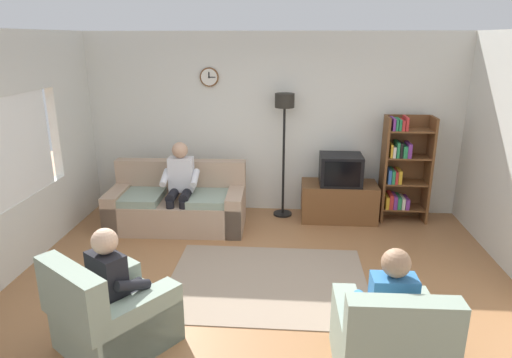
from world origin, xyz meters
The scene contains 13 objects.
ground_plane centered at (0.00, 0.00, 0.00)m, with size 12.00×12.00×0.00m, color #9E6B42.
back_wall_assembly centered at (0.00, 2.66, 1.35)m, with size 6.20×0.17×2.70m.
couch centered at (-1.32, 1.81, 0.31)m, with size 1.92×0.93×0.90m.
tv_stand centered at (1.01, 2.25, 0.28)m, with size 1.10×0.56×0.56m.
tv centered at (1.01, 2.23, 0.78)m, with size 0.60×0.49×0.44m.
bookshelf centered at (1.90, 2.32, 0.79)m, with size 0.68×0.36×1.55m.
floor_lamp centered at (0.18, 2.35, 1.45)m, with size 0.28×0.28×1.85m.
armchair_near_window centered at (-1.24, -0.86, 0.29)m, with size 1.16×1.18×0.90m.
armchair_near_bookshelf centered at (1.07, -1.06, 0.29)m, with size 0.82×0.89×0.90m.
area_rug centered at (0.05, 0.32, 0.01)m, with size 2.20×1.70×0.01m, color gray.
person_on_couch centered at (-1.24, 1.70, 0.70)m, with size 0.52×0.54×1.24m.
person_in_left_armchair centered at (-1.18, -0.79, 0.60)m, with size 0.62×0.64×1.12m.
person_in_right_armchair centered at (1.07, -0.97, 0.60)m, with size 0.52×0.54×1.12m.
Camera 1 is at (0.26, -4.13, 2.61)m, focal length 31.68 mm.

